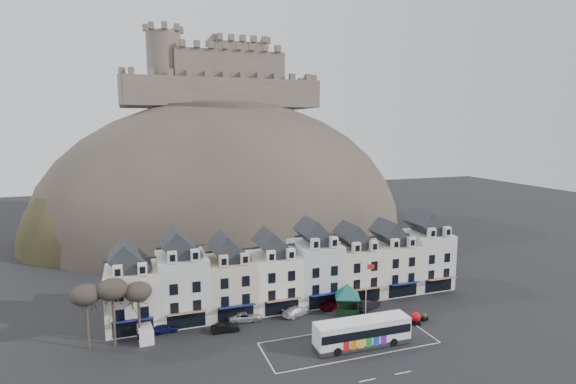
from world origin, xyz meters
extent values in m
plane|color=black|center=(0.00, 0.00, 0.00)|extent=(300.00, 300.00, 0.00)
cube|color=silver|center=(2.00, 1.25, 0.00)|extent=(22.00, 7.50, 0.01)
cube|color=white|center=(-23.80, 16.00, 4.00)|extent=(6.80, 8.00, 8.00)
cube|color=black|center=(-23.80, 16.00, 9.20)|extent=(6.80, 5.76, 2.80)
cube|color=white|center=(-25.30, 12.40, 8.90)|extent=(1.20, 0.80, 1.60)
cube|color=white|center=(-22.30, 12.40, 8.90)|extent=(1.20, 0.80, 1.60)
cube|color=black|center=(-23.80, 11.97, 1.30)|extent=(5.10, 0.06, 2.20)
cube|color=navy|center=(-23.80, 11.30, 2.60)|extent=(5.10, 1.29, 0.43)
cube|color=silver|center=(-17.00, 16.00, 4.60)|extent=(6.80, 8.00, 9.20)
cube|color=black|center=(-17.00, 16.00, 10.40)|extent=(6.80, 5.76, 2.80)
cube|color=silver|center=(-18.50, 12.40, 10.10)|extent=(1.20, 0.80, 1.60)
cube|color=silver|center=(-15.50, 12.40, 10.10)|extent=(1.20, 0.80, 1.60)
cube|color=black|center=(-17.00, 11.97, 1.30)|extent=(5.10, 0.06, 2.20)
cube|color=maroon|center=(-17.00, 11.30, 2.60)|extent=(5.10, 1.29, 0.43)
cube|color=beige|center=(-10.20, 16.00, 4.00)|extent=(6.80, 8.00, 8.00)
cube|color=black|center=(-10.20, 16.00, 9.20)|extent=(6.80, 5.76, 2.80)
cube|color=beige|center=(-11.70, 12.40, 8.90)|extent=(1.20, 0.80, 1.60)
cube|color=beige|center=(-8.70, 12.40, 8.90)|extent=(1.20, 0.80, 1.60)
cube|color=black|center=(-10.20, 11.97, 1.30)|extent=(5.10, 0.06, 2.20)
cube|color=navy|center=(-10.20, 11.30, 2.60)|extent=(5.10, 1.29, 0.43)
cube|color=white|center=(-3.40, 16.00, 4.00)|extent=(6.80, 8.00, 8.00)
cube|color=black|center=(-3.40, 16.00, 9.20)|extent=(6.80, 5.76, 2.80)
cube|color=white|center=(-4.90, 12.40, 8.90)|extent=(1.20, 0.80, 1.60)
cube|color=white|center=(-1.90, 12.40, 8.90)|extent=(1.20, 0.80, 1.60)
cube|color=black|center=(-3.40, 11.97, 1.30)|extent=(5.10, 0.06, 2.20)
cube|color=maroon|center=(-3.40, 11.30, 2.60)|extent=(5.10, 1.29, 0.43)
cube|color=silver|center=(3.40, 16.00, 4.60)|extent=(6.80, 8.00, 9.20)
cube|color=black|center=(3.40, 16.00, 10.40)|extent=(6.80, 5.76, 2.80)
cube|color=silver|center=(1.90, 12.40, 10.10)|extent=(1.20, 0.80, 1.60)
cube|color=silver|center=(4.90, 12.40, 10.10)|extent=(1.20, 0.80, 1.60)
cube|color=black|center=(3.40, 11.97, 1.30)|extent=(5.10, 0.06, 2.20)
cube|color=navy|center=(3.40, 11.30, 2.60)|extent=(5.10, 1.29, 0.43)
cube|color=silver|center=(10.20, 16.00, 4.00)|extent=(6.80, 8.00, 8.00)
cube|color=black|center=(10.20, 16.00, 9.20)|extent=(6.80, 5.76, 2.80)
cube|color=silver|center=(8.70, 12.40, 8.90)|extent=(1.20, 0.80, 1.60)
cube|color=silver|center=(11.70, 12.40, 8.90)|extent=(1.20, 0.80, 1.60)
cube|color=black|center=(10.20, 11.97, 1.30)|extent=(5.10, 0.06, 2.20)
cube|color=maroon|center=(10.20, 11.30, 2.60)|extent=(5.10, 1.29, 0.43)
cube|color=silver|center=(17.00, 16.00, 4.00)|extent=(6.80, 8.00, 8.00)
cube|color=black|center=(17.00, 16.00, 9.20)|extent=(6.80, 5.76, 2.80)
cube|color=silver|center=(15.50, 12.40, 8.90)|extent=(1.20, 0.80, 1.60)
cube|color=silver|center=(18.50, 12.40, 8.90)|extent=(1.20, 0.80, 1.60)
cube|color=black|center=(17.00, 11.97, 1.30)|extent=(5.10, 0.06, 2.20)
cube|color=navy|center=(17.00, 11.30, 2.60)|extent=(5.10, 1.29, 0.43)
cube|color=silver|center=(23.80, 16.00, 4.60)|extent=(6.80, 8.00, 9.20)
cube|color=black|center=(23.80, 16.00, 10.40)|extent=(6.80, 5.76, 2.80)
cube|color=silver|center=(22.30, 12.40, 10.10)|extent=(1.20, 0.80, 1.60)
cube|color=silver|center=(25.30, 12.40, 10.10)|extent=(1.20, 0.80, 1.60)
cube|color=black|center=(23.80, 11.97, 1.30)|extent=(5.10, 0.06, 2.20)
cube|color=maroon|center=(23.80, 11.30, 2.60)|extent=(5.10, 1.29, 0.43)
ellipsoid|color=#3B352D|center=(0.00, 70.00, 0.00)|extent=(96.00, 76.00, 68.00)
ellipsoid|color=#292F17|center=(-22.00, 64.00, 0.00)|extent=(52.00, 44.00, 42.00)
ellipsoid|color=#3B352D|center=(24.00, 74.00, 0.00)|extent=(56.00, 48.00, 46.00)
ellipsoid|color=#292F17|center=(-4.00, 56.00, 0.00)|extent=(40.00, 28.00, 28.00)
ellipsoid|color=#3B352D|center=(10.00, 58.00, 0.00)|extent=(36.00, 28.00, 24.00)
cylinder|color=#3B352D|center=(0.00, 70.00, 31.00)|extent=(30.00, 30.00, 3.00)
cube|color=#63564B|center=(0.00, 66.00, 35.50)|extent=(48.00, 2.20, 7.00)
cube|color=#63564B|center=(0.00, 86.00, 35.50)|extent=(48.00, 2.20, 7.00)
cube|color=#63564B|center=(-24.00, 76.00, 35.50)|extent=(2.20, 22.00, 7.00)
cube|color=#63564B|center=(24.00, 76.00, 35.50)|extent=(2.20, 22.00, 7.00)
cube|color=#63564B|center=(2.00, 76.00, 41.00)|extent=(28.00, 18.00, 10.00)
cube|color=#63564B|center=(6.00, 78.00, 42.50)|extent=(14.00, 12.00, 13.00)
cylinder|color=#63564B|center=(-14.00, 72.00, 41.00)|extent=(8.40, 8.40, 18.00)
cylinder|color=silver|center=(6.00, 78.00, 51.50)|extent=(0.16, 0.16, 5.00)
cylinder|color=#342B21|center=(-29.00, 10.50, 2.87)|extent=(0.32, 0.32, 5.74)
ellipsoid|color=#383028|center=(-29.00, 10.50, 6.97)|extent=(3.61, 3.61, 2.54)
cylinder|color=#342B21|center=(-26.00, 10.50, 3.01)|extent=(0.32, 0.32, 6.02)
ellipsoid|color=#383028|center=(-26.00, 10.50, 7.31)|extent=(3.78, 3.78, 2.67)
cylinder|color=#342B21|center=(-23.00, 10.50, 2.73)|extent=(0.32, 0.32, 5.46)
ellipsoid|color=#383028|center=(-23.00, 10.50, 6.63)|extent=(3.43, 3.43, 2.42)
cube|color=#262628|center=(3.15, 0.05, 0.39)|extent=(12.39, 3.10, 0.56)
cube|color=white|center=(3.15, 0.05, 2.03)|extent=(12.39, 3.05, 2.83)
cube|color=black|center=(3.15, 0.05, 2.19)|extent=(12.14, 3.13, 1.07)
cube|color=white|center=(3.15, 0.05, 3.31)|extent=(12.14, 2.93, 0.28)
cube|color=orange|center=(9.26, -0.07, 3.12)|extent=(0.09, 1.35, 0.31)
cylinder|color=black|center=(6.82, -1.29, 0.50)|extent=(1.08, 0.38, 1.08)
cylinder|color=black|center=(6.87, 1.25, 0.50)|extent=(1.08, 0.38, 1.08)
cylinder|color=black|center=(-0.82, -1.14, 0.50)|extent=(1.08, 0.38, 1.08)
cylinder|color=black|center=(-0.77, 1.40, 0.50)|extent=(1.08, 0.38, 1.08)
cube|color=black|center=(5.04, 11.35, 1.28)|extent=(0.21, 0.21, 2.57)
cube|color=black|center=(7.72, 10.25, 1.28)|extent=(0.21, 0.21, 2.57)
cube|color=black|center=(3.95, 8.67, 1.28)|extent=(0.21, 0.21, 2.57)
cube|color=black|center=(6.62, 7.57, 1.28)|extent=(0.21, 0.21, 2.57)
cube|color=black|center=(5.83, 9.46, 2.57)|extent=(4.61, 4.61, 0.13)
cone|color=#166359|center=(5.83, 9.46, 3.53)|extent=(6.55, 6.55, 1.93)
cube|color=black|center=(13.20, 3.12, 0.23)|extent=(1.55, 1.55, 0.45)
sphere|color=red|center=(13.20, 3.12, 1.04)|extent=(1.42, 1.42, 1.42)
cylinder|color=silver|center=(8.00, 7.87, 3.97)|extent=(0.12, 0.12, 7.95)
cube|color=red|center=(8.51, 7.68, 7.35)|extent=(1.03, 0.42, 0.70)
cube|color=white|center=(-22.40, 10.82, 0.93)|extent=(2.11, 4.20, 1.85)
cube|color=black|center=(-22.40, 10.82, 1.28)|extent=(1.68, 0.21, 0.79)
cube|color=black|center=(13.04, 3.50, 0.26)|extent=(1.10, 0.68, 0.52)
sphere|color=#292F17|center=(13.04, 3.50, 0.67)|extent=(0.72, 0.72, 0.72)
cube|color=black|center=(15.02, 3.64, 0.28)|extent=(1.22, 0.81, 0.56)
sphere|color=#292F17|center=(15.02, 3.64, 0.72)|extent=(0.78, 0.78, 0.78)
imported|color=#0C123F|center=(-20.00, 12.00, 0.63)|extent=(3.82, 1.77, 1.27)
imported|color=black|center=(-12.25, 9.50, 0.62)|extent=(3.84, 1.59, 1.23)
imported|color=silver|center=(-8.90, 12.00, 0.67)|extent=(4.91, 2.63, 1.34)
imported|color=silver|center=(-1.41, 11.32, 0.66)|extent=(4.94, 3.47, 1.33)
imported|color=#4F0411|center=(4.79, 12.00, 0.78)|extent=(4.95, 3.42, 1.57)
imported|color=black|center=(9.49, 9.86, 0.74)|extent=(4.75, 3.26, 1.48)
camera|label=1|loc=(-23.02, -46.62, 27.33)|focal=28.00mm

